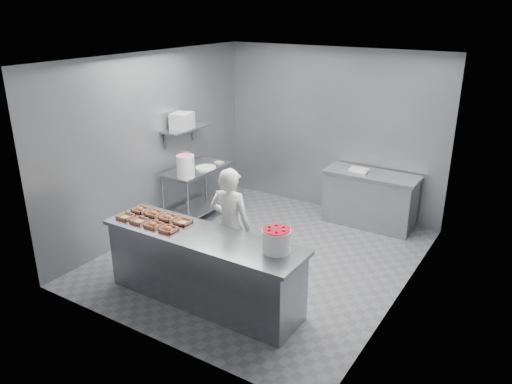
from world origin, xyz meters
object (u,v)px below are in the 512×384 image
tray_5 (154,213)px  worker (230,226)px  tray_7 (183,222)px  appliance (182,121)px  prep_table (197,186)px  strawberry_tub (276,239)px  tray_2 (154,225)px  tray_4 (140,209)px  back_counter (370,199)px  tray_1 (140,221)px  glaze_bucket (186,166)px  service_counter (203,268)px  tray_6 (168,217)px  tray_0 (126,217)px  tray_3 (168,229)px

tray_5 → worker: worker is taller
tray_7 → appliance: size_ratio=0.55×
prep_table → strawberry_tub: bearing=-35.4°
tray_2 → appliance: 2.43m
tray_4 → tray_7: 0.72m
back_counter → tray_1: bearing=-117.8°
tray_4 → glaze_bucket: (-0.39, 1.39, 0.16)m
service_counter → prep_table: (-1.65, 1.95, 0.14)m
tray_5 → glaze_bucket: (-0.63, 1.39, 0.16)m
strawberry_tub → tray_2: bearing=-171.5°
service_counter → back_counter: size_ratio=1.73×
back_counter → worker: 2.82m
back_counter → tray_2: (-1.54, -3.38, 0.47)m
tray_6 → tray_7: 0.24m
tray_2 → tray_6: size_ratio=1.00×
prep_table → tray_7: size_ratio=6.40×
back_counter → tray_6: bearing=-116.3°
back_counter → appliance: size_ratio=4.41×
tray_1 → tray_5: size_ratio=1.00×
prep_table → tray_2: size_ratio=6.40×
tray_2 → tray_4: (-0.48, 0.26, 0.00)m
service_counter → tray_5: 1.01m
tray_7 → worker: (0.39, 0.47, -0.14)m
strawberry_tub → tray_4: bearing=179.3°
tray_0 → tray_5: tray_5 is taller
tray_3 → appliance: 2.56m
tray_2 → tray_5: (-0.24, 0.26, 0.00)m
tray_5 → worker: (0.87, 0.47, -0.14)m
tray_7 → tray_0: bearing=-160.0°
prep_table → appliance: (-0.17, -0.10, 1.10)m
prep_table → tray_2: bearing=-64.2°
tray_3 → appliance: size_ratio=0.55×
tray_5 → worker: 1.00m
tray_3 → tray_1: bearing=180.0°
tray_3 → tray_0: bearing=180.0°
tray_6 → strawberry_tub: bearing=-0.9°
prep_table → tray_3: (1.25, -2.08, 0.33)m
tray_4 → appliance: 2.01m
tray_4 → back_counter: bearing=57.0°
service_counter → glaze_bucket: 2.24m
tray_0 → tray_4: 0.26m
tray_1 → tray_3: 0.48m
tray_2 → strawberry_tub: bearing=8.5°
tray_4 → tray_7: (0.72, 0.00, -0.00)m
tray_2 → glaze_bucket: size_ratio=0.44×
tray_0 → tray_6: tray_6 is taller
tray_0 → tray_1: 0.24m
tray_1 → back_counter: bearing=62.2°
tray_5 → back_counter: bearing=60.2°
back_counter → worker: (-0.92, -2.65, 0.33)m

